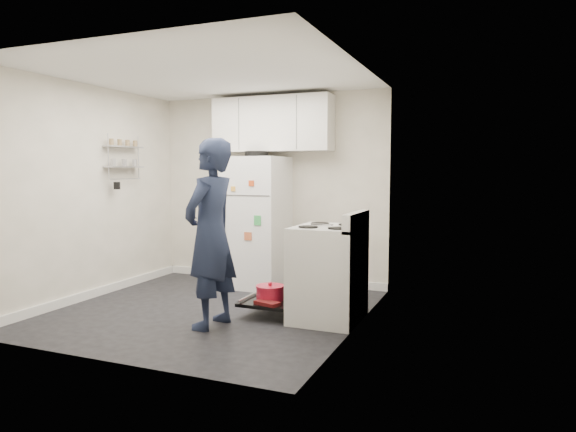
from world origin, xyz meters
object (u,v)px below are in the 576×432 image
at_px(open_oven_door, 272,296).
at_px(person, 211,234).
at_px(refrigerator, 257,222).
at_px(electric_range, 327,274).

xyz_separation_m(open_oven_door, person, (-0.37, -0.60, 0.71)).
bearing_deg(refrigerator, electric_range, -40.07).
bearing_deg(person, open_oven_door, 152.55).
distance_m(electric_range, person, 1.23).
height_order(electric_range, refrigerator, refrigerator).
bearing_deg(person, electric_range, 127.80).
distance_m(open_oven_door, refrigerator, 1.49).
bearing_deg(open_oven_door, person, -121.88).
height_order(electric_range, person, person).
bearing_deg(open_oven_door, refrigerator, 122.29).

